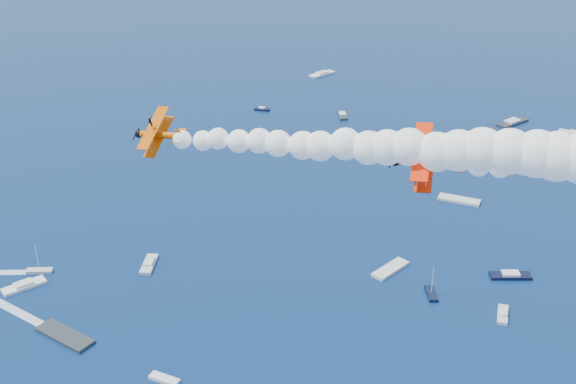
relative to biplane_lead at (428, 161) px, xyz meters
The scene contains 5 objects.
biplane_lead is the anchor object (origin of this frame).
biplane_trail 33.32m from the biplane_lead, 158.91° to the right, with size 6.71×7.53×4.53m, color #D95304, non-canonical shape.
smoke_trail_trail 5.06m from the biplane_lead, 138.26° to the right, with size 55.46×21.89×10.36m, color white, non-canonical shape.
spectator_boats 100.65m from the biplane_lead, 99.69° to the left, with size 234.14×174.79×0.70m.
boat_wakes 66.62m from the biplane_lead, 157.31° to the left, with size 244.21×76.89×0.04m.
Camera 1 is at (40.67, -39.44, 89.48)m, focal length 46.18 mm.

